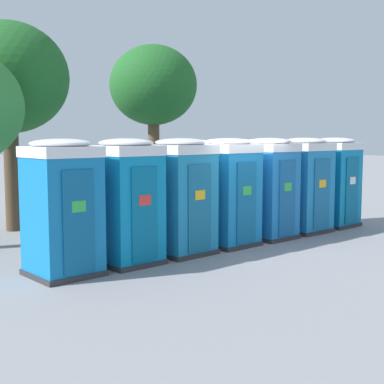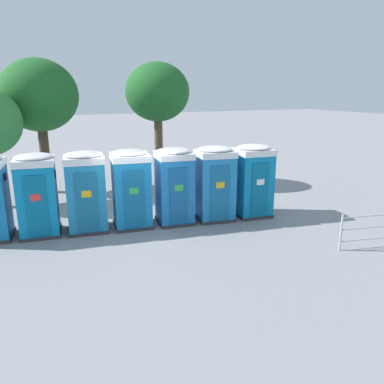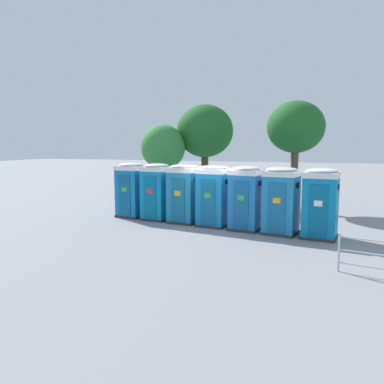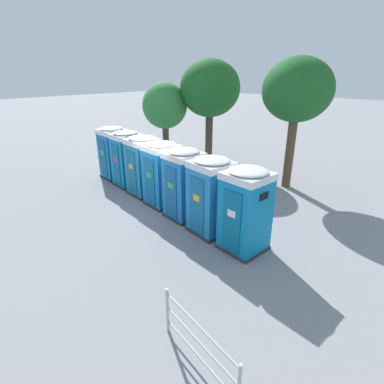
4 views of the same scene
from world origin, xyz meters
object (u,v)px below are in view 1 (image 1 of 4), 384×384
at_px(portapotty_0, 62,207).
at_px(street_tree_0, 9,79).
at_px(street_tree_1, 153,87).
at_px(portapotty_2, 181,196).
at_px(portapotty_1, 127,201).
at_px(portapotty_4, 269,188).
at_px(portapotty_5, 304,185).
at_px(portapotty_3, 228,192).
at_px(portapotty_6, 334,182).

distance_m(portapotty_0, street_tree_0, 6.07).
height_order(portapotty_0, street_tree_0, street_tree_0).
bearing_deg(street_tree_1, portapotty_2, -130.35).
xyz_separation_m(portapotty_1, portapotty_4, (4.19, -0.71, 0.00)).
distance_m(portapotty_1, portapotty_5, 5.67).
xyz_separation_m(portapotty_3, portapotty_5, (2.79, -0.48, -0.00)).
xyz_separation_m(portapotty_3, portapotty_6, (4.20, -0.67, -0.00)).
relative_size(portapotty_3, portapotty_4, 1.00).
bearing_deg(portapotty_6, street_tree_0, 135.18).
relative_size(portapotty_2, portapotty_5, 1.00).
bearing_deg(street_tree_1, street_tree_0, 174.29).
distance_m(portapotty_3, portapotty_5, 2.83).
height_order(street_tree_0, street_tree_1, street_tree_0).
distance_m(portapotty_1, portapotty_2, 1.42).
bearing_deg(portapotty_2, portapotty_5, -9.73).
xyz_separation_m(portapotty_1, portapotty_3, (2.80, -0.46, -0.00)).
relative_size(portapotty_1, street_tree_1, 0.45).
bearing_deg(portapotty_5, portapotty_3, 170.22).
relative_size(portapotty_0, street_tree_1, 0.45).
relative_size(portapotty_5, street_tree_1, 0.45).
xyz_separation_m(portapotty_2, street_tree_0, (-0.80, 5.45, 2.82)).
relative_size(portapotty_4, portapotty_6, 1.00).
distance_m(portapotty_1, portapotty_3, 2.83).
bearing_deg(portapotty_2, portapotty_1, 170.79).
bearing_deg(portapotty_6, portapotty_2, 170.78).
relative_size(portapotty_1, street_tree_0, 0.45).
bearing_deg(portapotty_3, portapotty_1, 170.58).
bearing_deg(portapotty_0, portapotty_1, -9.49).
bearing_deg(portapotty_1, street_tree_0, 83.48).
distance_m(portapotty_4, street_tree_1, 6.33).
bearing_deg(portapotty_2, portapotty_3, -9.63).
xyz_separation_m(portapotty_6, street_tree_0, (-6.40, 6.36, 2.82)).
relative_size(portapotty_4, street_tree_0, 0.45).
bearing_deg(street_tree_0, portapotty_5, -51.01).
relative_size(portapotty_3, street_tree_0, 0.45).
height_order(portapotty_0, portapotty_3, same).
bearing_deg(portapotty_4, portapotty_5, -9.63).
bearing_deg(portapotty_6, portapotty_3, 170.92).
bearing_deg(portapotty_1, portapotty_2, -9.21).
xyz_separation_m(portapotty_0, portapotty_6, (8.39, -1.37, -0.00)).
height_order(portapotty_0, portapotty_1, same).
xyz_separation_m(portapotty_5, portapotty_6, (1.41, -0.19, 0.00)).
xyz_separation_m(portapotty_4, portapotty_5, (1.40, -0.24, -0.00)).
height_order(portapotty_3, portapotty_4, same).
relative_size(portapotty_6, street_tree_1, 0.45).
bearing_deg(portapotty_5, portapotty_1, 170.40).
bearing_deg(street_tree_0, street_tree_1, -5.71).
height_order(portapotty_4, street_tree_0, street_tree_0).
height_order(portapotty_2, street_tree_0, street_tree_0).
xyz_separation_m(street_tree_0, street_tree_1, (5.00, -0.50, 0.11)).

